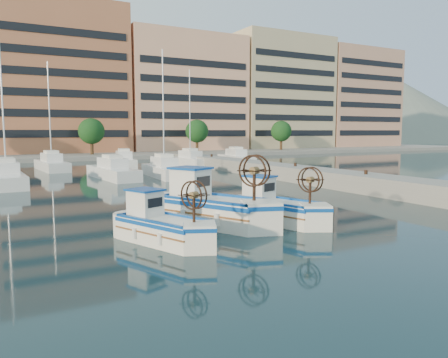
# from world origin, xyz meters

# --- Properties ---
(ground) EXTENTS (300.00, 300.00, 0.00)m
(ground) POSITION_xyz_m (0.00, 0.00, 0.00)
(ground) COLOR #17353D
(ground) RESTS_ON ground
(quay) EXTENTS (3.00, 60.00, 1.20)m
(quay) POSITION_xyz_m (13.00, 8.00, 0.60)
(quay) COLOR gray
(quay) RESTS_ON ground
(waterfront) EXTENTS (180.00, 40.00, 25.60)m
(waterfront) POSITION_xyz_m (9.23, 65.04, 11.10)
(waterfront) COLOR gray
(waterfront) RESTS_ON ground
(hill_east) EXTENTS (160.00, 160.00, 50.00)m
(hill_east) POSITION_xyz_m (140.00, 110.00, 0.00)
(hill_east) COLOR slate
(hill_east) RESTS_ON ground
(yacht_marina) EXTENTS (41.46, 22.34, 11.50)m
(yacht_marina) POSITION_xyz_m (-2.58, 27.80, 0.53)
(yacht_marina) COLOR white
(yacht_marina) RESTS_ON ground
(fishing_boat_a) EXTENTS (2.92, 4.14, 2.50)m
(fishing_boat_a) POSITION_xyz_m (-4.59, -0.62, 0.69)
(fishing_boat_a) COLOR white
(fishing_boat_a) RESTS_ON ground
(fishing_boat_b) EXTENTS (4.11, 5.38, 3.25)m
(fishing_boat_b) POSITION_xyz_m (-1.52, 1.25, 0.89)
(fishing_boat_b) COLOR white
(fishing_boat_b) RESTS_ON ground
(fishing_boat_c) EXTENTS (2.91, 4.44, 2.69)m
(fishing_boat_c) POSITION_xyz_m (1.36, 0.37, 0.74)
(fishing_boat_c) COLOR white
(fishing_boat_c) RESTS_ON ground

